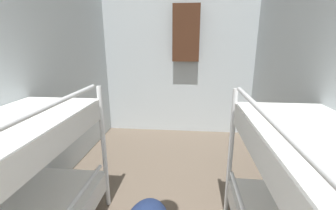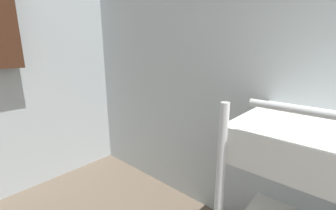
# 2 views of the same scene
# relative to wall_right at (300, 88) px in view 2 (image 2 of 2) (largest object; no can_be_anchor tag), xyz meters

# --- Properties ---
(wall_right) EXTENTS (0.06, 4.57, 2.45)m
(wall_right) POSITION_rel_wall_right_xyz_m (0.00, 0.00, 0.00)
(wall_right) COLOR silver
(wall_right) RESTS_ON ground_plane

